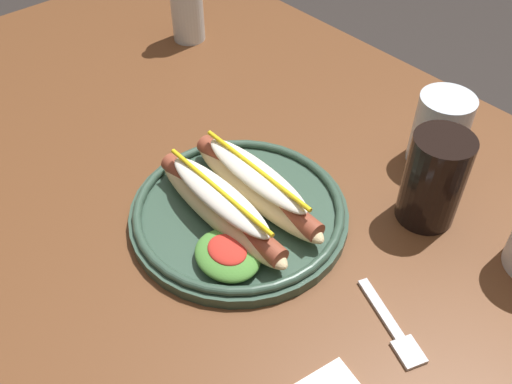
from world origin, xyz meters
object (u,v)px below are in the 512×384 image
Objects in this scene: soda_cup at (434,179)px; water_cup at (440,130)px; hot_dog_plate at (238,207)px; fork at (393,329)px.

soda_cup is 1.19× the size of water_cup.
hot_dog_plate is at bearing -128.93° from soda_cup.
soda_cup is at bearing 136.57° from fork.
water_cup is at bearing 138.14° from fork.
hot_dog_plate is 0.31m from water_cup.
water_cup is (-0.06, 0.10, -0.01)m from soda_cup.
water_cup reaches higher than fork.
soda_cup reaches higher than fork.
fork is at bearing -61.90° from water_cup.
water_cup is (-0.15, 0.28, 0.05)m from fork.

